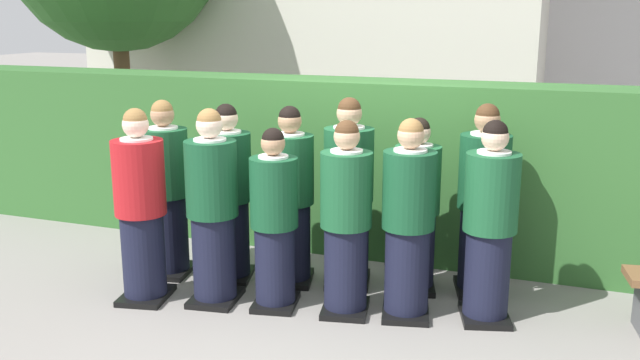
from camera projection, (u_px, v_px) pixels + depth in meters
The scene contains 14 objects.
ground_plane at pixel (308, 307), 5.91m from camera, with size 60.00×60.00×0.00m, color gray.
student_in_red_blazer at pixel (141, 211), 5.91m from camera, with size 0.48×0.57×1.68m.
student_front_row_1 at pixel (213, 212), 5.86m from camera, with size 0.45×0.53×1.68m.
student_front_row_2 at pixel (274, 224), 5.78m from camera, with size 0.43×0.52×1.54m.
student_front_row_3 at pixel (346, 223), 5.66m from camera, with size 0.46×0.53×1.62m.
student_front_row_4 at pixel (408, 224), 5.59m from camera, with size 0.48×0.56×1.64m.
student_front_row_5 at pixel (490, 227), 5.51m from camera, with size 0.49×0.57×1.64m.
student_rear_row_0 at pixel (167, 193), 6.51m from camera, with size 0.46×0.56×1.67m.
student_rear_row_1 at pixel (229, 197), 6.38m from camera, with size 0.49×0.56×1.65m.
student_rear_row_2 at pixel (291, 200), 6.31m from camera, with size 0.49×0.55×1.64m.
student_rear_row_3 at pixel (348, 197), 6.26m from camera, with size 0.51×0.58×1.72m.
student_rear_row_4 at pixel (416, 210), 6.14m from camera, with size 0.47×0.54×1.57m.
student_rear_row_5 at pixel (483, 204), 6.07m from camera, with size 0.51×0.57×1.70m.
hedge at pixel (365, 167), 7.18m from camera, with size 10.06×0.70×1.78m.
Camera 1 is at (2.01, -5.11, 2.45)m, focal length 38.98 mm.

